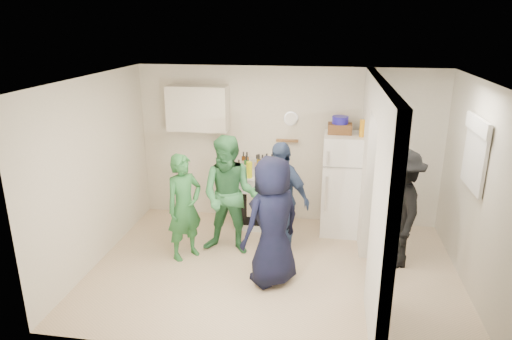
% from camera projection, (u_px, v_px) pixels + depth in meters
% --- Properties ---
extents(floor, '(4.80, 4.80, 0.00)m').
position_uv_depth(floor, '(274.00, 269.00, 6.07)').
color(floor, beige).
rests_on(floor, ground).
extents(wall_back, '(4.80, 0.00, 4.80)m').
position_uv_depth(wall_back, '(287.00, 146.00, 7.28)').
color(wall_back, silver).
rests_on(wall_back, floor).
extents(wall_front, '(4.80, 0.00, 4.80)m').
position_uv_depth(wall_front, '(253.00, 244.00, 4.09)').
color(wall_front, silver).
rests_on(wall_front, floor).
extents(wall_left, '(0.00, 3.40, 3.40)m').
position_uv_depth(wall_left, '(95.00, 172.00, 6.04)').
color(wall_left, silver).
rests_on(wall_left, floor).
extents(wall_right, '(0.00, 3.40, 3.40)m').
position_uv_depth(wall_right, '(479.00, 192.00, 5.33)').
color(wall_right, silver).
rests_on(wall_right, floor).
extents(ceiling, '(4.80, 4.80, 0.00)m').
position_uv_depth(ceiling, '(276.00, 80.00, 5.30)').
color(ceiling, white).
rests_on(ceiling, wall_back).
extents(partition_pier_back, '(0.12, 1.20, 2.50)m').
position_uv_depth(partition_pier_back, '(367.00, 160.00, 6.54)').
color(partition_pier_back, silver).
rests_on(partition_pier_back, floor).
extents(partition_pier_front, '(0.12, 1.20, 2.50)m').
position_uv_depth(partition_pier_front, '(383.00, 224.00, 4.47)').
color(partition_pier_front, silver).
rests_on(partition_pier_front, floor).
extents(partition_header, '(0.12, 1.00, 0.40)m').
position_uv_depth(partition_header, '(381.00, 100.00, 5.18)').
color(partition_header, silver).
rests_on(partition_header, partition_pier_back).
extents(stove, '(0.73, 0.61, 0.87)m').
position_uv_depth(stove, '(259.00, 199.00, 7.28)').
color(stove, white).
rests_on(stove, floor).
extents(upper_cabinet, '(0.95, 0.34, 0.70)m').
position_uv_depth(upper_cabinet, '(198.00, 108.00, 7.13)').
color(upper_cabinet, silver).
rests_on(upper_cabinet, wall_back).
extents(fridge, '(0.64, 0.62, 1.56)m').
position_uv_depth(fridge, '(343.00, 184.00, 6.96)').
color(fridge, white).
rests_on(fridge, floor).
extents(wicker_basket, '(0.35, 0.25, 0.15)m').
position_uv_depth(wicker_basket, '(340.00, 129.00, 6.75)').
color(wicker_basket, brown).
rests_on(wicker_basket, fridge).
extents(blue_bowl, '(0.24, 0.24, 0.11)m').
position_uv_depth(blue_bowl, '(340.00, 120.00, 6.71)').
color(blue_bowl, '#1C1697').
rests_on(blue_bowl, wicker_basket).
extents(yellow_cup_stack_top, '(0.09, 0.09, 0.25)m').
position_uv_depth(yellow_cup_stack_top, '(363.00, 128.00, 6.55)').
color(yellow_cup_stack_top, orange).
rests_on(yellow_cup_stack_top, fridge).
extents(wall_clock, '(0.22, 0.02, 0.22)m').
position_uv_depth(wall_clock, '(291.00, 119.00, 7.11)').
color(wall_clock, white).
rests_on(wall_clock, wall_back).
extents(spice_shelf, '(0.35, 0.08, 0.03)m').
position_uv_depth(spice_shelf, '(287.00, 141.00, 7.20)').
color(spice_shelf, olive).
rests_on(spice_shelf, wall_back).
extents(nook_window, '(0.03, 0.70, 0.80)m').
position_uv_depth(nook_window, '(477.00, 154.00, 5.39)').
color(nook_window, black).
rests_on(nook_window, wall_right).
extents(nook_window_frame, '(0.04, 0.76, 0.86)m').
position_uv_depth(nook_window_frame, '(475.00, 154.00, 5.40)').
color(nook_window_frame, white).
rests_on(nook_window_frame, wall_right).
extents(nook_valance, '(0.04, 0.82, 0.18)m').
position_uv_depth(nook_valance, '(478.00, 125.00, 5.29)').
color(nook_valance, white).
rests_on(nook_valance, wall_right).
extents(yellow_cup_stack_stove, '(0.09, 0.09, 0.25)m').
position_uv_depth(yellow_cup_stack_stove, '(249.00, 170.00, 6.92)').
color(yellow_cup_stack_stove, '#DFEB13').
rests_on(yellow_cup_stack_stove, stove).
extents(red_cup, '(0.09, 0.09, 0.12)m').
position_uv_depth(red_cup, '(272.00, 175.00, 6.91)').
color(red_cup, red).
rests_on(red_cup, stove).
extents(person_green_left, '(0.62, 0.65, 1.49)m').
position_uv_depth(person_green_left, '(184.00, 207.00, 6.19)').
color(person_green_left, '#2B6C34').
rests_on(person_green_left, floor).
extents(person_green_center, '(0.87, 0.70, 1.70)m').
position_uv_depth(person_green_center, '(230.00, 196.00, 6.30)').
color(person_green_center, '#3B884E').
rests_on(person_green_center, floor).
extents(person_denim, '(1.01, 0.82, 1.61)m').
position_uv_depth(person_denim, '(280.00, 198.00, 6.36)').
color(person_denim, '#39527E').
rests_on(person_denim, floor).
extents(person_navy, '(0.94, 0.94, 1.65)m').
position_uv_depth(person_navy, '(272.00, 222.00, 5.55)').
color(person_navy, black).
rests_on(person_navy, floor).
extents(person_nook, '(0.67, 1.09, 1.62)m').
position_uv_depth(person_nook, '(399.00, 208.00, 5.98)').
color(person_nook, black).
rests_on(person_nook, floor).
extents(bottle_a, '(0.06, 0.06, 0.30)m').
position_uv_depth(bottle_a, '(243.00, 161.00, 7.27)').
color(bottle_a, '#5A3112').
rests_on(bottle_a, stove).
extents(bottle_b, '(0.07, 0.07, 0.31)m').
position_uv_depth(bottle_b, '(246.00, 165.00, 7.05)').
color(bottle_b, '#1A4F1D').
rests_on(bottle_b, stove).
extents(bottle_c, '(0.08, 0.08, 0.26)m').
position_uv_depth(bottle_c, '(257.00, 162.00, 7.27)').
color(bottle_c, silver).
rests_on(bottle_c, stove).
extents(bottle_d, '(0.07, 0.07, 0.33)m').
position_uv_depth(bottle_d, '(259.00, 164.00, 7.05)').
color(bottle_d, '#7A6115').
rests_on(bottle_d, stove).
extents(bottle_e, '(0.08, 0.08, 0.28)m').
position_uv_depth(bottle_e, '(267.00, 162.00, 7.26)').
color(bottle_e, '#8F989F').
rests_on(bottle_e, stove).
extents(bottle_f, '(0.06, 0.06, 0.32)m').
position_uv_depth(bottle_f, '(272.00, 164.00, 7.10)').
color(bottle_f, '#153B20').
rests_on(bottle_f, stove).
extents(bottle_g, '(0.08, 0.08, 0.32)m').
position_uv_depth(bottle_g, '(278.00, 162.00, 7.19)').
color(bottle_g, olive).
rests_on(bottle_g, stove).
extents(bottle_h, '(0.06, 0.06, 0.24)m').
position_uv_depth(bottle_h, '(239.00, 167.00, 7.05)').
color(bottle_h, silver).
rests_on(bottle_h, stove).
extents(bottle_i, '(0.06, 0.06, 0.28)m').
position_uv_depth(bottle_i, '(262.00, 163.00, 7.18)').
color(bottle_i, '#543F0E').
rests_on(bottle_i, stove).
extents(bottle_j, '(0.06, 0.06, 0.24)m').
position_uv_depth(bottle_j, '(278.00, 169.00, 6.99)').
color(bottle_j, '#23662E').
rests_on(bottle_j, stove).
extents(bottle_k, '(0.06, 0.06, 0.33)m').
position_uv_depth(bottle_k, '(247.00, 162.00, 7.17)').
color(bottle_k, brown).
rests_on(bottle_k, stove).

